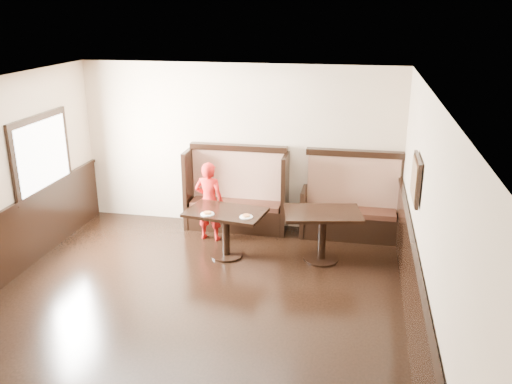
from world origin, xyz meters
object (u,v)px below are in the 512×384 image
(child, at_px, (209,201))
(table_neighbor, at_px, (322,224))
(booth_neighbor, at_px, (351,209))
(booth_main, at_px, (237,199))
(table_main, at_px, (226,222))

(child, bearing_deg, table_neighbor, 172.08)
(table_neighbor, xyz_separation_m, child, (-1.87, 0.44, 0.08))
(booth_neighbor, bearing_deg, booth_main, 179.95)
(booth_main, height_order, table_neighbor, booth_main)
(booth_neighbor, bearing_deg, table_neighbor, -111.52)
(child, bearing_deg, booth_neighbor, -160.18)
(booth_main, bearing_deg, child, -119.23)
(child, bearing_deg, table_main, 131.24)
(booth_neighbor, distance_m, table_main, 2.20)
(booth_main, relative_size, booth_neighbor, 1.06)
(booth_main, xyz_separation_m, child, (-0.33, -0.59, 0.14))
(table_main, bearing_deg, booth_neighbor, 41.00)
(child, bearing_deg, booth_main, -113.89)
(booth_main, bearing_deg, booth_neighbor, -0.05)
(booth_neighbor, distance_m, child, 2.36)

